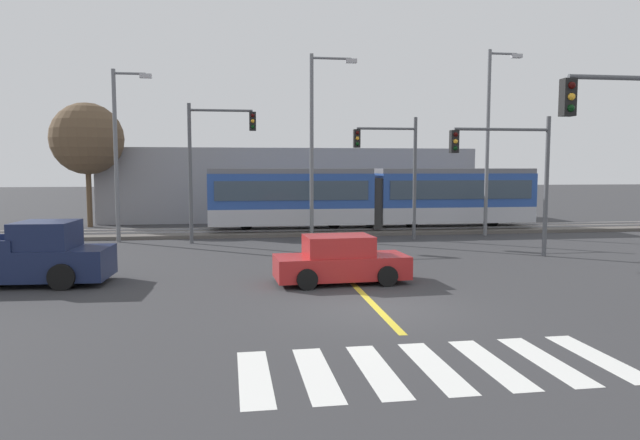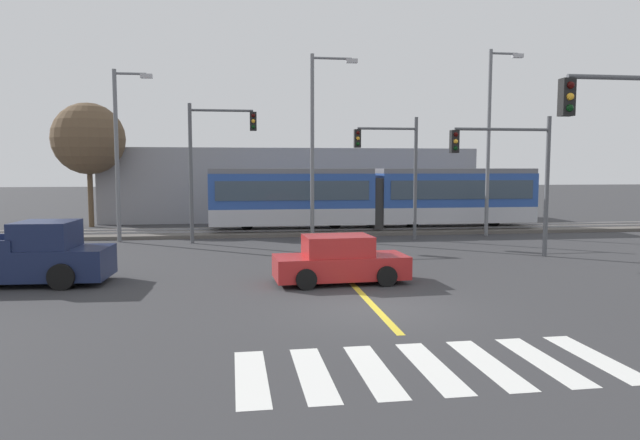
% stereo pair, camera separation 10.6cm
% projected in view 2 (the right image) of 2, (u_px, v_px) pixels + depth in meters
% --- Properties ---
extents(ground_plane, '(200.00, 200.00, 0.00)m').
position_uv_depth(ground_plane, '(375.00, 307.00, 14.96)').
color(ground_plane, '#333335').
extents(track_bed, '(120.00, 4.00, 0.18)m').
position_uv_depth(track_bed, '(304.00, 231.00, 32.06)').
color(track_bed, '#56514C').
rests_on(track_bed, ground).
extents(rail_near, '(120.00, 0.08, 0.10)m').
position_uv_depth(rail_near, '(305.00, 230.00, 31.34)').
color(rail_near, '#939399').
rests_on(rail_near, track_bed).
extents(rail_far, '(120.00, 0.08, 0.10)m').
position_uv_depth(rail_far, '(302.00, 227.00, 32.76)').
color(rail_far, '#939399').
rests_on(rail_far, track_bed).
extents(light_rail_tram, '(18.50, 2.64, 3.43)m').
position_uv_depth(light_rail_tram, '(374.00, 196.00, 32.43)').
color(light_rail_tram, '#B7BAC1').
rests_on(light_rail_tram, track_bed).
extents(crosswalk_stripe_0, '(0.61, 2.81, 0.01)m').
position_uv_depth(crosswalk_stripe_0, '(251.00, 377.00, 9.97)').
color(crosswalk_stripe_0, silver).
rests_on(crosswalk_stripe_0, ground).
extents(crosswalk_stripe_1, '(0.61, 2.81, 0.01)m').
position_uv_depth(crosswalk_stripe_1, '(313.00, 374.00, 10.14)').
color(crosswalk_stripe_1, silver).
rests_on(crosswalk_stripe_1, ground).
extents(crosswalk_stripe_2, '(0.61, 2.81, 0.01)m').
position_uv_depth(crosswalk_stripe_2, '(373.00, 370.00, 10.31)').
color(crosswalk_stripe_2, silver).
rests_on(crosswalk_stripe_2, ground).
extents(crosswalk_stripe_3, '(0.61, 2.81, 0.01)m').
position_uv_depth(crosswalk_stripe_3, '(432.00, 367.00, 10.48)').
color(crosswalk_stripe_3, silver).
rests_on(crosswalk_stripe_3, ground).
extents(crosswalk_stripe_4, '(0.61, 2.81, 0.01)m').
position_uv_depth(crosswalk_stripe_4, '(488.00, 364.00, 10.65)').
color(crosswalk_stripe_4, silver).
rests_on(crosswalk_stripe_4, ground).
extents(crosswalk_stripe_5, '(0.61, 2.81, 0.01)m').
position_uv_depth(crosswalk_stripe_5, '(542.00, 361.00, 10.82)').
color(crosswalk_stripe_5, silver).
rests_on(crosswalk_stripe_5, ground).
extents(crosswalk_stripe_6, '(0.61, 2.81, 0.01)m').
position_uv_depth(crosswalk_stripe_6, '(595.00, 358.00, 10.99)').
color(crosswalk_stripe_6, silver).
rests_on(crosswalk_stripe_6, ground).
extents(lane_centre_line, '(0.20, 17.89, 0.01)m').
position_uv_depth(lane_centre_line, '(335.00, 266.00, 21.28)').
color(lane_centre_line, gold).
rests_on(lane_centre_line, ground).
extents(sedan_crossing, '(4.29, 2.11, 1.52)m').
position_uv_depth(sedan_crossing, '(340.00, 261.00, 18.13)').
color(sedan_crossing, '#B22323').
rests_on(sedan_crossing, ground).
extents(pickup_truck, '(5.48, 2.42, 1.98)m').
position_uv_depth(pickup_truck, '(25.00, 258.00, 17.88)').
color(pickup_truck, '#192347').
rests_on(pickup_truck, ground).
extents(traffic_light_far_left, '(3.25, 0.38, 6.71)m').
position_uv_depth(traffic_light_far_left, '(212.00, 152.00, 27.36)').
color(traffic_light_far_left, '#515459').
rests_on(traffic_light_far_left, ground).
extents(traffic_light_far_right, '(3.25, 0.38, 6.18)m').
position_uv_depth(traffic_light_far_right, '(395.00, 161.00, 28.53)').
color(traffic_light_far_right, '#515459').
rests_on(traffic_light_far_right, ground).
extents(traffic_light_mid_right, '(4.25, 0.38, 5.74)m').
position_uv_depth(traffic_light_mid_right, '(513.00, 165.00, 23.05)').
color(traffic_light_mid_right, '#515459').
rests_on(traffic_light_mid_right, ground).
extents(street_lamp_west, '(1.89, 0.28, 8.39)m').
position_uv_depth(street_lamp_west, '(120.00, 146.00, 27.74)').
color(street_lamp_west, slate).
rests_on(street_lamp_west, ground).
extents(street_lamp_centre, '(2.39, 0.28, 9.29)m').
position_uv_depth(street_lamp_centre, '(316.00, 136.00, 28.66)').
color(street_lamp_centre, slate).
rests_on(street_lamp_centre, ground).
extents(street_lamp_east, '(1.88, 0.28, 9.86)m').
position_uv_depth(street_lamp_east, '(491.00, 133.00, 30.34)').
color(street_lamp_east, slate).
rests_on(street_lamp_east, ground).
extents(bare_tree_far_west, '(4.36, 4.36, 7.60)m').
position_uv_depth(bare_tree_far_west, '(88.00, 139.00, 34.80)').
color(bare_tree_far_west, brown).
rests_on(bare_tree_far_west, ground).
extents(building_backdrop_far, '(25.36, 6.00, 4.97)m').
position_uv_depth(building_backdrop_far, '(290.00, 184.00, 40.85)').
color(building_backdrop_far, gray).
rests_on(building_backdrop_far, ground).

